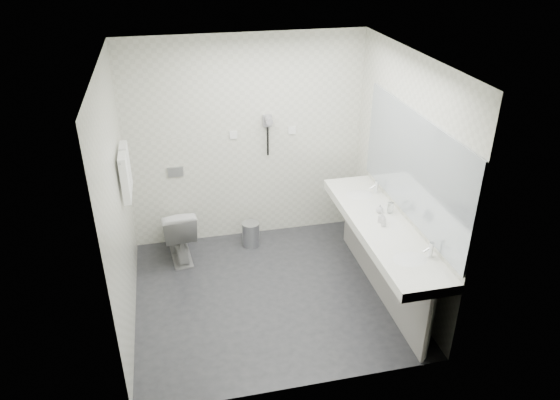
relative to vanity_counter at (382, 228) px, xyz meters
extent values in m
plane|color=#2A2A2F|center=(-1.12, 0.20, -0.80)|extent=(2.80, 2.80, 0.00)
plane|color=white|center=(-1.12, 0.20, 1.70)|extent=(2.80, 2.80, 0.00)
plane|color=silver|center=(-1.12, 1.50, 0.45)|extent=(2.80, 0.00, 2.80)
plane|color=silver|center=(-1.12, -1.10, 0.45)|extent=(2.80, 0.00, 2.80)
plane|color=silver|center=(-2.52, 0.20, 0.45)|extent=(0.00, 2.60, 2.60)
plane|color=silver|center=(0.27, 0.20, 0.45)|extent=(0.00, 2.60, 2.60)
cube|color=white|center=(0.00, 0.00, 0.00)|extent=(0.55, 2.20, 0.10)
cube|color=gray|center=(0.02, 0.00, -0.42)|extent=(0.03, 2.15, 0.75)
cylinder|color=silver|center=(0.05, -1.04, -0.42)|extent=(0.06, 0.06, 0.75)
cylinder|color=silver|center=(0.05, 1.04, -0.42)|extent=(0.06, 0.06, 0.75)
cube|color=#B2BCC6|center=(0.26, 0.00, 0.65)|extent=(0.02, 2.20, 1.05)
ellipsoid|color=white|center=(0.00, -0.65, 0.04)|extent=(0.40, 0.31, 0.05)
ellipsoid|color=white|center=(0.00, 0.65, 0.04)|extent=(0.40, 0.31, 0.05)
cylinder|color=silver|center=(0.19, -0.65, 0.12)|extent=(0.04, 0.04, 0.15)
cylinder|color=silver|center=(0.19, 0.65, 0.12)|extent=(0.04, 0.04, 0.15)
imported|color=silver|center=(0.00, 0.02, 0.11)|extent=(0.07, 0.07, 0.12)
imported|color=silver|center=(0.06, 0.22, 0.10)|extent=(0.10, 0.10, 0.09)
imported|color=silver|center=(-0.01, -0.05, 0.11)|extent=(0.05, 0.05, 0.12)
cylinder|color=silver|center=(0.17, 0.19, 0.11)|extent=(0.08, 0.08, 0.11)
imported|color=white|center=(-2.02, 1.14, -0.46)|extent=(0.44, 0.71, 0.68)
cube|color=#B2B5BA|center=(-1.98, 1.49, 0.15)|extent=(0.18, 0.02, 0.12)
cylinder|color=#B2B5BA|center=(-1.15, 1.20, -0.65)|extent=(0.25, 0.25, 0.30)
cylinder|color=#B2B5BA|center=(-1.15, 1.20, -0.50)|extent=(0.21, 0.21, 0.02)
cylinder|color=silver|center=(-2.47, 0.75, 0.75)|extent=(0.02, 0.62, 0.02)
cube|color=white|center=(-2.46, 0.61, 0.53)|extent=(0.07, 0.24, 0.48)
cube|color=white|center=(-2.46, 0.89, 0.53)|extent=(0.07, 0.24, 0.48)
cube|color=gray|center=(-0.88, 1.47, 0.70)|extent=(0.10, 0.04, 0.14)
cylinder|color=gray|center=(-0.88, 1.40, 0.73)|extent=(0.08, 0.14, 0.08)
cylinder|color=black|center=(-0.88, 1.46, 0.45)|extent=(0.02, 0.02, 0.35)
cube|color=white|center=(-1.27, 1.49, 0.55)|extent=(0.09, 0.02, 0.09)
cube|color=white|center=(-0.57, 1.49, 0.55)|extent=(0.09, 0.02, 0.09)
camera|label=1|loc=(-1.99, -4.20, 2.73)|focal=33.56mm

